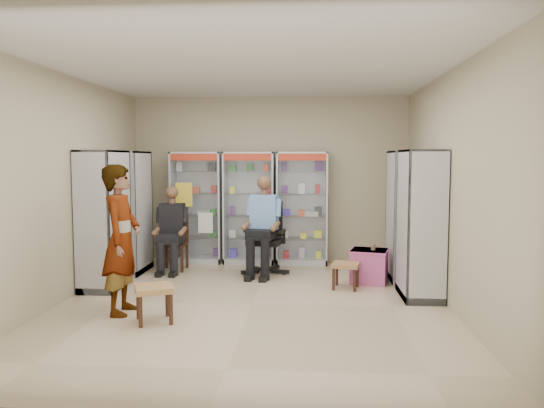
# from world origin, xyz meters

# --- Properties ---
(floor) EXTENTS (6.00, 6.00, 0.00)m
(floor) POSITION_xyz_m (0.00, 0.00, 0.00)
(floor) COLOR tan
(floor) RESTS_ON ground
(room_shell) EXTENTS (5.02, 6.02, 3.01)m
(room_shell) POSITION_xyz_m (0.00, 0.00, 1.97)
(room_shell) COLOR tan
(room_shell) RESTS_ON ground
(cabinet_back_left) EXTENTS (0.90, 0.50, 2.00)m
(cabinet_back_left) POSITION_xyz_m (-1.30, 2.73, 1.00)
(cabinet_back_left) COLOR silver
(cabinet_back_left) RESTS_ON floor
(cabinet_back_mid) EXTENTS (0.90, 0.50, 2.00)m
(cabinet_back_mid) POSITION_xyz_m (-0.35, 2.73, 1.00)
(cabinet_back_mid) COLOR silver
(cabinet_back_mid) RESTS_ON floor
(cabinet_back_right) EXTENTS (0.90, 0.50, 2.00)m
(cabinet_back_right) POSITION_xyz_m (0.60, 2.73, 1.00)
(cabinet_back_right) COLOR #A6A8AD
(cabinet_back_right) RESTS_ON floor
(cabinet_right_far) EXTENTS (0.90, 0.50, 2.00)m
(cabinet_right_far) POSITION_xyz_m (2.23, 1.60, 1.00)
(cabinet_right_far) COLOR #B1B5B8
(cabinet_right_far) RESTS_ON floor
(cabinet_right_near) EXTENTS (0.90, 0.50, 2.00)m
(cabinet_right_near) POSITION_xyz_m (2.23, 0.50, 1.00)
(cabinet_right_near) COLOR silver
(cabinet_right_near) RESTS_ON floor
(cabinet_left_far) EXTENTS (0.90, 0.50, 2.00)m
(cabinet_left_far) POSITION_xyz_m (-2.23, 1.80, 1.00)
(cabinet_left_far) COLOR #A3A7AA
(cabinet_left_far) RESTS_ON floor
(cabinet_left_near) EXTENTS (0.90, 0.50, 2.00)m
(cabinet_left_near) POSITION_xyz_m (-2.23, 0.70, 1.00)
(cabinet_left_near) COLOR #A5A6AC
(cabinet_left_near) RESTS_ON floor
(wooden_chair) EXTENTS (0.42, 0.42, 0.94)m
(wooden_chair) POSITION_xyz_m (-1.55, 2.00, 0.47)
(wooden_chair) COLOR #322313
(wooden_chair) RESTS_ON floor
(seated_customer) EXTENTS (0.44, 0.60, 1.34)m
(seated_customer) POSITION_xyz_m (-1.55, 1.95, 0.67)
(seated_customer) COLOR black
(seated_customer) RESTS_ON floor
(office_chair) EXTENTS (0.75, 0.75, 1.18)m
(office_chair) POSITION_xyz_m (0.01, 1.83, 0.59)
(office_chair) COLOR black
(office_chair) RESTS_ON floor
(seated_shopkeeper) EXTENTS (0.61, 0.77, 1.51)m
(seated_shopkeeper) POSITION_xyz_m (0.01, 1.78, 0.75)
(seated_shopkeeper) COLOR #608FBE
(seated_shopkeeper) RESTS_ON floor
(pink_trunk) EXTENTS (0.63, 0.61, 0.50)m
(pink_trunk) POSITION_xyz_m (1.64, 1.32, 0.25)
(pink_trunk) COLOR #C04D90
(pink_trunk) RESTS_ON floor
(tea_glass) EXTENTS (0.07, 0.07, 0.09)m
(tea_glass) POSITION_xyz_m (1.70, 1.29, 0.55)
(tea_glass) COLOR #592607
(tea_glass) RESTS_ON pink_trunk
(woven_stool_a) EXTENTS (0.45, 0.45, 0.38)m
(woven_stool_a) POSITION_xyz_m (1.26, 0.91, 0.19)
(woven_stool_a) COLOR #A27F44
(woven_stool_a) RESTS_ON floor
(woven_stool_b) EXTENTS (0.55, 0.55, 0.42)m
(woven_stool_b) POSITION_xyz_m (-1.05, -0.83, 0.21)
(woven_stool_b) COLOR #9C7341
(woven_stool_b) RESTS_ON floor
(standing_man) EXTENTS (0.45, 0.67, 1.81)m
(standing_man) POSITION_xyz_m (-1.53, -0.51, 0.91)
(standing_man) COLOR gray
(standing_man) RESTS_ON floor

